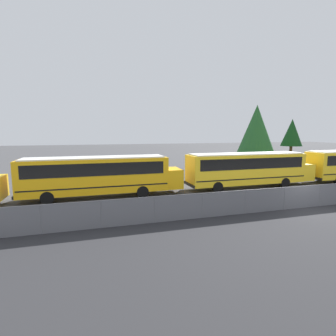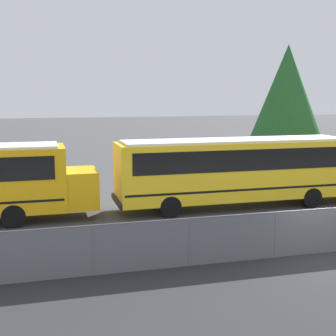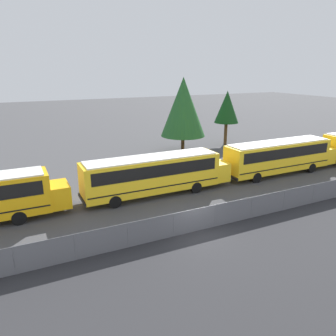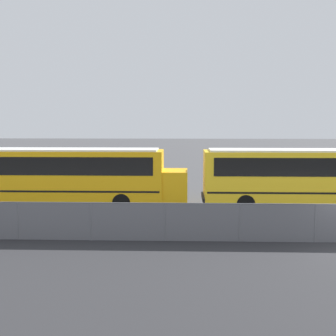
{
  "view_description": "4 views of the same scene",
  "coord_description": "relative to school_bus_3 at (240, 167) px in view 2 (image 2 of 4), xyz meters",
  "views": [
    {
      "loc": [
        -14.24,
        -14.6,
        5.37
      ],
      "look_at": [
        -7.65,
        7.65,
        2.15
      ],
      "focal_mm": 28.0,
      "sensor_mm": 36.0,
      "label": 1
    },
    {
      "loc": [
        -9.02,
        -13.76,
        5.49
      ],
      "look_at": [
        -3.49,
        6.69,
        2.15
      ],
      "focal_mm": 50.0,
      "sensor_mm": 36.0,
      "label": 2
    },
    {
      "loc": [
        -10.04,
        -16.63,
        10.24
      ],
      "look_at": [
        1.83,
        7.82,
        1.97
      ],
      "focal_mm": 35.0,
      "sensor_mm": 36.0,
      "label": 3
    },
    {
      "loc": [
        -6.86,
        -18.91,
        5.04
      ],
      "look_at": [
        -7.79,
        6.89,
        2.31
      ],
      "focal_mm": 50.0,
      "sensor_mm": 36.0,
      "label": 4
    }
  ],
  "objects": [
    {
      "name": "ground_plane",
      "position": [
        -0.3,
        -7.12,
        -1.98
      ],
      "size": [
        200.0,
        200.0,
        0.0
      ],
      "primitive_type": "plane",
      "color": "#424244"
    },
    {
      "name": "fence",
      "position": [
        -0.3,
        -7.12,
        -1.16
      ],
      "size": [
        107.5,
        0.07,
        1.61
      ],
      "color": "#9EA0A5",
      "rests_on": "ground_plane"
    },
    {
      "name": "school_bus_3",
      "position": [
        0.0,
        0.0,
        0.0
      ],
      "size": [
        13.07,
        2.57,
        3.35
      ],
      "color": "yellow",
      "rests_on": "ground_plane"
    },
    {
      "name": "tree_2",
      "position": [
        9.27,
        12.31,
        3.7
      ],
      "size": [
        5.57,
        5.57,
        9.31
      ],
      "color": "#51381E",
      "rests_on": "ground_plane"
    }
  ]
}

